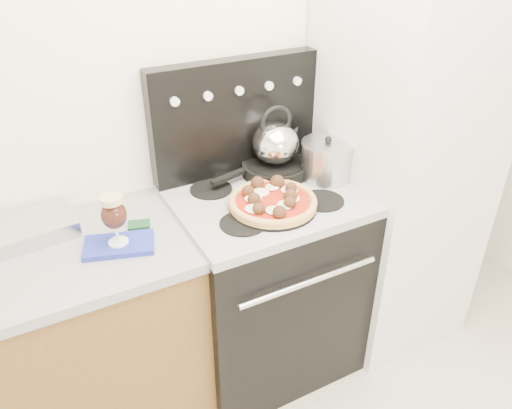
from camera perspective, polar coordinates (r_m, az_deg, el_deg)
room_shell at (r=1.26m, az=17.73°, el=-4.46°), size 3.52×3.01×2.52m
base_cabinet at (r=2.21m, az=-26.58°, el=-16.80°), size 1.45×0.60×0.86m
stove_body at (r=2.35m, az=0.97°, el=-9.17°), size 0.76×0.65×0.88m
cooktop at (r=2.08m, az=1.08°, el=0.57°), size 0.76×0.65×0.04m
backguard at (r=2.18m, az=-2.41°, el=9.95°), size 0.76×0.08×0.50m
fridge at (r=2.42m, az=16.09°, el=5.26°), size 0.64×0.68×1.90m
foil_sheet at (r=2.02m, az=-24.37°, el=-2.49°), size 0.33×0.25×0.06m
oven_mitt at (r=1.85m, az=-15.38°, el=-4.50°), size 0.28×0.21×0.02m
beer_glass at (r=1.80m, az=-15.85°, el=-1.71°), size 0.09×0.09×0.19m
pizza_pan at (r=1.98m, az=1.92°, el=-0.24°), size 0.42×0.42×0.01m
pizza at (r=1.97m, az=1.94°, el=0.52°), size 0.36×0.36×0.05m
skillet at (r=2.23m, az=2.18°, el=4.14°), size 0.36×0.36×0.05m
tea_kettle at (r=2.17m, az=2.25°, el=7.38°), size 0.25×0.25×0.22m
stock_pot at (r=2.19m, az=8.07°, el=4.90°), size 0.24×0.24×0.16m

